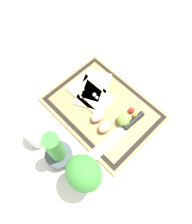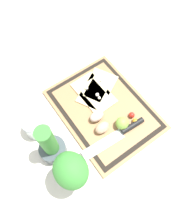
{
  "view_description": "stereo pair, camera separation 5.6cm",
  "coord_description": "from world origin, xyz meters",
  "px_view_note": "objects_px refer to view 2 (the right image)",
  "views": [
    {
      "loc": [
        -0.27,
        0.31,
        0.82
      ],
      "look_at": [
        0.0,
        0.04,
        0.03
      ],
      "focal_mm": 35.0,
      "sensor_mm": 36.0,
      "label": 1
    },
    {
      "loc": [
        -0.31,
        0.26,
        0.82
      ],
      "look_at": [
        0.0,
        0.04,
        0.03
      ],
      "focal_mm": 35.0,
      "sensor_mm": 36.0,
      "label": 2
    }
  ],
  "objects_px": {
    "pizza_slice_near": "(98,88)",
    "egg_pink": "(97,116)",
    "pizza_slice_far": "(94,93)",
    "herb_glass": "(72,172)",
    "egg_brown": "(102,128)",
    "cherry_tomato_yellow": "(135,121)",
    "lime": "(122,123)",
    "sauce_jar": "(36,126)",
    "knife": "(124,131)",
    "cherry_tomato_red": "(132,115)",
    "herb_pot": "(51,146)"
  },
  "relations": [
    {
      "from": "pizza_slice_far",
      "to": "sauce_jar",
      "type": "xyz_separation_m",
      "value": [
        0.0,
        0.27,
        0.02
      ]
    },
    {
      "from": "pizza_slice_near",
      "to": "egg_pink",
      "type": "xyz_separation_m",
      "value": [
        -0.11,
        0.09,
        0.02
      ]
    },
    {
      "from": "pizza_slice_far",
      "to": "knife",
      "type": "bearing_deg",
      "value": 178.26
    },
    {
      "from": "pizza_slice_far",
      "to": "cherry_tomato_red",
      "type": "height_order",
      "value": "same"
    },
    {
      "from": "pizza_slice_far",
      "to": "herb_glass",
      "type": "distance_m",
      "value": 0.37
    },
    {
      "from": "pizza_slice_near",
      "to": "knife",
      "type": "bearing_deg",
      "value": 171.06
    },
    {
      "from": "lime",
      "to": "cherry_tomato_red",
      "type": "relative_size",
      "value": 2.14
    },
    {
      "from": "pizza_slice_far",
      "to": "cherry_tomato_yellow",
      "type": "height_order",
      "value": "pizza_slice_far"
    },
    {
      "from": "lime",
      "to": "herb_pot",
      "type": "bearing_deg",
      "value": 76.02
    },
    {
      "from": "cherry_tomato_yellow",
      "to": "lime",
      "type": "bearing_deg",
      "value": 70.53
    },
    {
      "from": "pizza_slice_near",
      "to": "knife",
      "type": "distance_m",
      "value": 0.22
    },
    {
      "from": "pizza_slice_far",
      "to": "knife",
      "type": "distance_m",
      "value": 0.21
    },
    {
      "from": "cherry_tomato_red",
      "to": "lime",
      "type": "bearing_deg",
      "value": 98.67
    },
    {
      "from": "egg_brown",
      "to": "lime",
      "type": "xyz_separation_m",
      "value": [
        -0.03,
        -0.07,
        0.01
      ]
    },
    {
      "from": "pizza_slice_near",
      "to": "egg_brown",
      "type": "relative_size",
      "value": 3.7
    },
    {
      "from": "sauce_jar",
      "to": "herb_glass",
      "type": "xyz_separation_m",
      "value": [
        -0.25,
        -0.01,
        0.09
      ]
    },
    {
      "from": "knife",
      "to": "cherry_tomato_red",
      "type": "relative_size",
      "value": 11.58
    },
    {
      "from": "lime",
      "to": "cherry_tomato_yellow",
      "type": "xyz_separation_m",
      "value": [
        -0.02,
        -0.05,
        -0.01
      ]
    },
    {
      "from": "egg_brown",
      "to": "cherry_tomato_yellow",
      "type": "height_order",
      "value": "egg_brown"
    },
    {
      "from": "egg_pink",
      "to": "pizza_slice_near",
      "type": "bearing_deg",
      "value": -37.84
    },
    {
      "from": "herb_pot",
      "to": "herb_glass",
      "type": "xyz_separation_m",
      "value": [
        -0.13,
        -0.01,
        0.05
      ]
    },
    {
      "from": "herb_glass",
      "to": "pizza_slice_far",
      "type": "bearing_deg",
      "value": -46.7
    },
    {
      "from": "egg_brown",
      "to": "herb_pot",
      "type": "relative_size",
      "value": 0.27
    },
    {
      "from": "pizza_slice_near",
      "to": "herb_pot",
      "type": "height_order",
      "value": "herb_pot"
    },
    {
      "from": "egg_pink",
      "to": "cherry_tomato_red",
      "type": "height_order",
      "value": "egg_pink"
    },
    {
      "from": "knife",
      "to": "lime",
      "type": "bearing_deg",
      "value": -21.56
    },
    {
      "from": "egg_brown",
      "to": "cherry_tomato_yellow",
      "type": "relative_size",
      "value": 2.78
    },
    {
      "from": "egg_brown",
      "to": "herb_glass",
      "type": "distance_m",
      "value": 0.23
    },
    {
      "from": "herb_pot",
      "to": "sauce_jar",
      "type": "distance_m",
      "value": 0.12
    },
    {
      "from": "sauce_jar",
      "to": "herb_glass",
      "type": "bearing_deg",
      "value": -176.56
    },
    {
      "from": "pizza_slice_far",
      "to": "herb_pot",
      "type": "distance_m",
      "value": 0.3
    },
    {
      "from": "sauce_jar",
      "to": "cherry_tomato_yellow",
      "type": "bearing_deg",
      "value": -121.92
    },
    {
      "from": "cherry_tomato_red",
      "to": "herb_pot",
      "type": "relative_size",
      "value": 0.11
    },
    {
      "from": "cherry_tomato_red",
      "to": "pizza_slice_far",
      "type": "bearing_deg",
      "value": 19.64
    },
    {
      "from": "egg_brown",
      "to": "cherry_tomato_red",
      "type": "xyz_separation_m",
      "value": [
        -0.02,
        -0.13,
        -0.01
      ]
    },
    {
      "from": "cherry_tomato_yellow",
      "to": "knife",
      "type": "bearing_deg",
      "value": 96.61
    },
    {
      "from": "lime",
      "to": "cherry_tomato_yellow",
      "type": "bearing_deg",
      "value": -109.47
    },
    {
      "from": "egg_pink",
      "to": "lime",
      "type": "xyz_separation_m",
      "value": [
        -0.08,
        -0.06,
        0.01
      ]
    },
    {
      "from": "lime",
      "to": "cherry_tomato_red",
      "type": "bearing_deg",
      "value": -81.33
    },
    {
      "from": "pizza_slice_far",
      "to": "egg_pink",
      "type": "relative_size",
      "value": 3.22
    },
    {
      "from": "herb_pot",
      "to": "lime",
      "type": "bearing_deg",
      "value": -103.98
    },
    {
      "from": "egg_pink",
      "to": "lime",
      "type": "distance_m",
      "value": 0.1
    },
    {
      "from": "pizza_slice_near",
      "to": "herb_glass",
      "type": "xyz_separation_m",
      "value": [
        -0.25,
        0.29,
        0.1
      ]
    },
    {
      "from": "pizza_slice_near",
      "to": "egg_brown",
      "type": "distance_m",
      "value": 0.19
    },
    {
      "from": "herb_pot",
      "to": "herb_glass",
      "type": "bearing_deg",
      "value": -175.29
    },
    {
      "from": "cherry_tomato_red",
      "to": "sauce_jar",
      "type": "relative_size",
      "value": 0.25
    },
    {
      "from": "egg_pink",
      "to": "cherry_tomato_red",
      "type": "distance_m",
      "value": 0.14
    },
    {
      "from": "knife",
      "to": "cherry_tomato_yellow",
      "type": "height_order",
      "value": "same"
    },
    {
      "from": "pizza_slice_far",
      "to": "egg_pink",
      "type": "distance_m",
      "value": 0.12
    },
    {
      "from": "pizza_slice_far",
      "to": "egg_pink",
      "type": "xyz_separation_m",
      "value": [
        -0.1,
        0.06,
        0.02
      ]
    }
  ]
}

